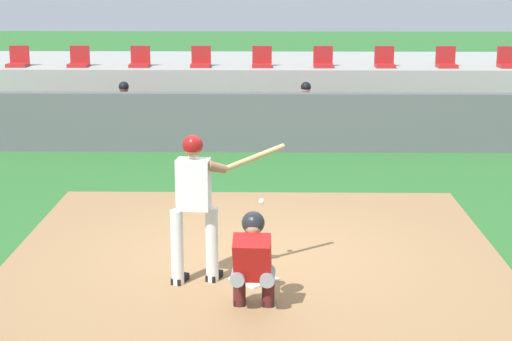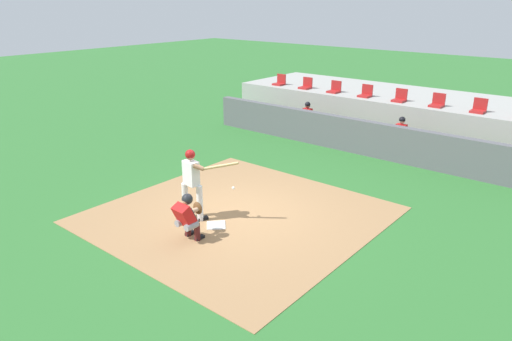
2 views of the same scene
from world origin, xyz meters
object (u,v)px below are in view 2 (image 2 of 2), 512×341
(batter_at_plate, at_px, (193,180))
(stadium_seat_1, at_px, (306,85))
(home_plate, at_px, (216,225))
(stadium_seat_4, at_px, (400,98))
(dugout_player_1, at_px, (399,135))
(stadium_seat_3, at_px, (366,93))
(stadium_seat_5, at_px, (437,103))
(stadium_seat_0, at_px, (280,82))
(dugout_player_0, at_px, (305,118))
(stadium_seat_6, at_px, (479,108))
(stadium_seat_2, at_px, (335,89))
(catcher_crouched, at_px, (188,215))

(batter_at_plate, distance_m, stadium_seat_1, 10.90)
(stadium_seat_1, bearing_deg, home_plate, -66.94)
(stadium_seat_4, bearing_deg, dugout_player_1, -64.74)
(stadium_seat_3, bearing_deg, stadium_seat_5, 0.00)
(stadium_seat_0, bearing_deg, dugout_player_0, -35.79)
(stadium_seat_4, height_order, stadium_seat_6, same)
(dugout_player_1, xyz_separation_m, stadium_seat_2, (-3.85, 2.03, 0.86))
(dugout_player_1, relative_size, stadium_seat_6, 2.71)
(batter_at_plate, relative_size, stadium_seat_1, 3.76)
(stadium_seat_3, relative_size, stadium_seat_5, 1.00)
(dugout_player_0, bearing_deg, stadium_seat_4, 34.55)
(home_plate, xyz_separation_m, stadium_seat_3, (-1.44, 10.18, 1.51))
(catcher_crouched, distance_m, stadium_seat_2, 11.45)
(stadium_seat_1, bearing_deg, stadium_seat_4, 0.00)
(catcher_crouched, bearing_deg, batter_at_plate, 130.49)
(dugout_player_1, height_order, stadium_seat_3, stadium_seat_3)
(stadium_seat_0, height_order, stadium_seat_2, same)
(batter_at_plate, relative_size, stadium_seat_0, 3.76)
(stadium_seat_5, bearing_deg, stadium_seat_6, 0.00)
(home_plate, relative_size, batter_at_plate, 0.24)
(dugout_player_1, bearing_deg, batter_at_plate, -101.23)
(stadium_seat_3, relative_size, stadium_seat_6, 1.00)
(home_plate, bearing_deg, stadium_seat_4, 90.00)
(dugout_player_0, distance_m, stadium_seat_5, 4.92)
(catcher_crouched, xyz_separation_m, dugout_player_1, (0.96, 9.01, 0.07))
(batter_at_plate, relative_size, catcher_crouched, 1.01)
(home_plate, bearing_deg, stadium_seat_3, 98.08)
(stadium_seat_4, bearing_deg, catcher_crouched, -89.99)
(dugout_player_1, height_order, stadium_seat_2, stadium_seat_2)
(stadium_seat_0, bearing_deg, stadium_seat_2, 0.00)
(home_plate, relative_size, dugout_player_1, 0.34)
(stadium_seat_5, height_order, stadium_seat_6, same)
(home_plate, height_order, stadium_seat_2, stadium_seat_2)
(dugout_player_0, xyz_separation_m, stadium_seat_5, (4.40, 2.03, 0.86))
(dugout_player_1, distance_m, stadium_seat_3, 3.27)
(dugout_player_0, bearing_deg, catcher_crouched, -71.83)
(batter_at_plate, height_order, dugout_player_1, batter_at_plate)
(stadium_seat_3, bearing_deg, batter_at_plate, -85.69)
(batter_at_plate, distance_m, stadium_seat_6, 10.87)
(batter_at_plate, height_order, stadium_seat_3, stadium_seat_3)
(stadium_seat_0, bearing_deg, home_plate, -60.42)
(stadium_seat_0, xyz_separation_m, stadium_seat_6, (8.67, 0.00, 0.00))
(dugout_player_0, bearing_deg, stadium_seat_2, 88.14)
(catcher_crouched, bearing_deg, stadium_seat_4, 90.01)
(dugout_player_1, height_order, stadium_seat_0, stadium_seat_0)
(home_plate, height_order, stadium_seat_4, stadium_seat_4)
(stadium_seat_4, distance_m, stadium_seat_5, 1.44)
(home_plate, height_order, stadium_seat_0, stadium_seat_0)
(batter_at_plate, xyz_separation_m, catcher_crouched, (0.67, -0.79, -0.43))
(stadium_seat_3, height_order, stadium_seat_6, same)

